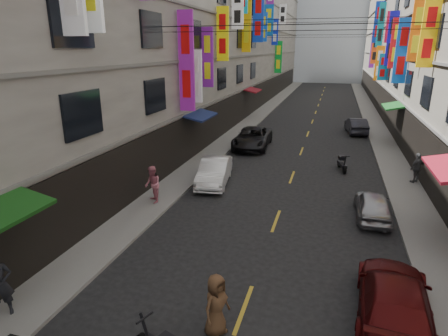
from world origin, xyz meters
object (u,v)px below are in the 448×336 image
Objects in this scene: car_left_mid at (214,172)px; car_right_mid at (373,205)px; scooter_far_right at (342,163)px; car_right_near at (394,299)px; pedestrian_crossing at (216,305)px; pedestrian_rfar at (417,168)px; car_right_far at (356,126)px; pedestrian_lfar at (153,185)px; car_left_far at (252,138)px.

car_right_mid is at bearing -23.70° from car_left_mid.
scooter_far_right is 8.08m from car_left_mid.
car_left_mid is 8.30m from car_right_mid.
car_right_near is 2.70× the size of pedestrian_crossing.
pedestrian_crossing is at bearing 20.01° from pedestrian_rfar.
car_right_far is at bearing 14.02° from pedestrian_crossing.
pedestrian_crossing is at bearing 26.22° from car_right_near.
scooter_far_right is at bearing 11.62° from pedestrian_crossing.
car_right_far is at bearing 112.75° from pedestrian_lfar.
car_left_far is at bearing -44.42° from scooter_far_right.
pedestrian_crossing reaches higher than car_right_mid.
car_left_far is 12.99m from car_right_mid.
car_left_mid reaches higher than scooter_far_right.
car_left_far is 1.51× the size of car_right_mid.
pedestrian_rfar is (10.60, 2.96, 0.25)m from car_left_mid.
car_left_far reaches higher than car_right_mid.
car_right_mid is at bearing 82.50° from car_right_far.
car_left_far is 10.66m from car_right_far.
pedestrian_lfar is at bearing -126.36° from car_left_mid.
car_right_mid is at bearing -3.79° from pedestrian_crossing.
car_right_mid is (8.00, -2.21, -0.10)m from car_left_mid.
pedestrian_lfar reaches higher than pedestrian_rfar.
car_right_far is 2.48× the size of pedestrian_rfar.
car_right_far is (7.66, 7.41, -0.06)m from car_left_far.
car_right_near is (7.66, -17.33, -0.06)m from car_left_far.
pedestrian_lfar reaches higher than car_right_mid.
car_left_far is 19.39m from pedestrian_crossing.
scooter_far_right is at bearing -80.43° from car_right_near.
car_right_mid is at bearing 57.91° from pedestrian_lfar.
pedestrian_lfar is (-1.92, -3.59, 0.31)m from car_left_mid.
pedestrian_rfar is at bearing 77.61° from pedestrian_lfar.
pedestrian_crossing is (5.44, -7.25, -0.15)m from pedestrian_lfar.
pedestrian_lfar reaches higher than pedestrian_crossing.
pedestrian_lfar reaches higher than car_left_far.
car_left_far is 12.09m from pedestrian_lfar.
car_left_mid is 2.55× the size of pedestrian_rfar.
car_right_mid is 10.02m from pedestrian_lfar.
pedestrian_rfar is (3.84, -1.45, 0.51)m from scooter_far_right.
car_right_far is 12.99m from pedestrian_rfar.
pedestrian_lfar reaches higher than car_left_mid.
pedestrian_rfar is (2.60, 5.17, 0.35)m from car_right_mid.
car_right_mid is 2.04× the size of pedestrian_crossing.
scooter_far_right is 7.50m from car_left_far.
car_right_far is at bearing -90.72° from car_right_mid.
car_left_mid is 0.91× the size of car_right_near.
pedestrian_lfar reaches higher than car_right_far.
car_left_mid is at bearing 19.76° from scooter_far_right.
car_left_mid is 0.80× the size of car_left_far.
car_right_mid is 9.73m from pedestrian_crossing.
pedestrian_rfar reaches higher than car_right_far.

